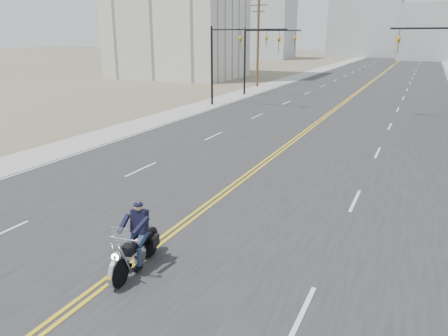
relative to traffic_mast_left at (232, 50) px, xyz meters
name	(u,v)px	position (x,y,z in m)	size (l,w,h in m)	color
road	(379,76)	(8.98, 38.00, -4.93)	(20.00, 200.00, 0.01)	#303033
sidewalk_left	(308,74)	(-2.52, 38.00, -4.93)	(3.00, 200.00, 0.01)	#A5A5A0
traffic_mast_left	(232,50)	(0.00, 0.00, 0.00)	(7.10, 0.26, 7.00)	black
traffic_mast_far	(260,49)	(-0.33, 8.00, -0.06)	(6.10, 0.26, 7.00)	black
utility_pole_left	(258,42)	(-3.52, 16.00, 0.54)	(2.20, 0.30, 10.50)	brown
haze_bldg_a	(266,17)	(-26.02, 83.00, 6.06)	(14.00, 12.00, 22.00)	#B7BCC6
haze_bldg_b	(437,32)	(16.98, 93.00, 2.06)	(18.00, 14.00, 14.00)	#ADB2B7
haze_bldg_d	(366,12)	(-3.02, 108.00, 8.06)	(20.00, 15.00, 26.00)	#ADB2B7
haze_bldg_f	(237,30)	(-41.02, 98.00, 3.06)	(12.00, 12.00, 16.00)	#ADB2B7
motorcyclist	(134,239)	(9.30, -27.86, -4.00)	(1.03, 2.41, 1.88)	black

